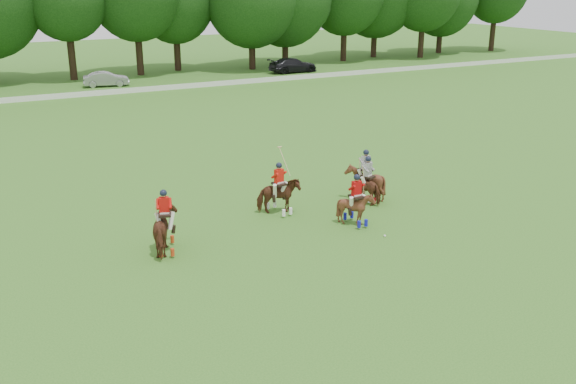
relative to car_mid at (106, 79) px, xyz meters
name	(u,v)px	position (x,y,z in m)	size (l,w,h in m)	color
ground	(329,267)	(-1.87, -42.50, -0.67)	(180.00, 180.00, 0.00)	#2E621C
boundary_rail	(96,93)	(-1.87, -4.50, -0.45)	(120.00, 0.10, 0.44)	white
car_mid	(106,79)	(0.00, 0.00, 0.00)	(1.41, 4.05, 1.33)	#939498
car_right	(293,65)	(19.36, 0.00, 0.09)	(2.11, 5.19, 1.51)	black
polo_red_a	(166,229)	(-6.45, -38.61, 0.20)	(1.46, 2.17, 2.38)	#4F2315
polo_red_b	(279,196)	(-1.00, -36.95, 0.12)	(1.72, 1.54, 2.78)	#4F2315
polo_red_c	(356,207)	(1.15, -39.55, 0.08)	(1.14, 1.27, 2.13)	#4F2315
polo_stripe_a	(367,186)	(3.10, -37.50, 0.08)	(1.31, 1.79, 2.11)	#4F2315
polo_stripe_b	(365,182)	(3.20, -37.16, 0.17)	(1.43, 1.57, 2.32)	#4F2315
polo_ball	(385,236)	(1.44, -41.18, -0.62)	(0.09, 0.09, 0.09)	white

